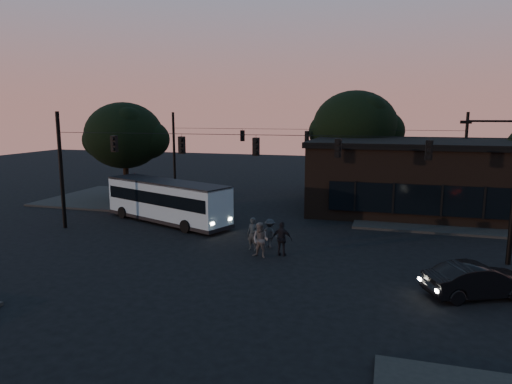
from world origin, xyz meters
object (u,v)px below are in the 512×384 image
(car, at_px, (478,281))
(pedestrian_a, at_px, (253,234))
(building, at_px, (414,176))
(pedestrian_c, at_px, (282,239))
(bus, at_px, (167,199))
(pedestrian_b, at_px, (260,240))
(pedestrian_d, at_px, (270,233))

(car, xyz_separation_m, pedestrian_a, (-10.61, 3.65, 0.20))
(building, bearing_deg, pedestrian_a, -123.59)
(pedestrian_a, xyz_separation_m, pedestrian_c, (1.76, -0.56, 0.01))
(building, height_order, pedestrian_c, building)
(building, distance_m, pedestrian_a, 16.01)
(bus, distance_m, pedestrian_b, 10.00)
(pedestrian_d, bearing_deg, car, 175.20)
(pedestrian_b, bearing_deg, pedestrian_a, 134.11)
(bus, distance_m, pedestrian_a, 8.77)
(car, bearing_deg, pedestrian_d, 40.91)
(building, xyz_separation_m, car, (1.80, -16.90, -2.01))
(bus, height_order, pedestrian_b, bus)
(pedestrian_c, bearing_deg, car, 162.82)
(bus, relative_size, pedestrian_b, 5.56)
(building, distance_m, car, 17.12)
(pedestrian_a, distance_m, pedestrian_d, 1.08)
(pedestrian_a, bearing_deg, pedestrian_b, -46.28)
(pedestrian_b, bearing_deg, building, 71.17)
(building, distance_m, pedestrian_b, 16.58)
(bus, relative_size, pedestrian_d, 6.35)
(car, bearing_deg, pedestrian_c, 45.80)
(bus, relative_size, pedestrian_a, 5.68)
(pedestrian_c, xyz_separation_m, pedestrian_d, (-1.00, 1.33, -0.11))
(pedestrian_d, bearing_deg, building, -103.44)
(building, height_order, pedestrian_b, building)
(car, relative_size, pedestrian_d, 2.63)
(car, relative_size, pedestrian_c, 2.32)
(building, xyz_separation_m, pedestrian_d, (-8.05, -12.49, -1.90))
(building, bearing_deg, bus, -151.81)
(building, distance_m, bus, 18.50)
(car, bearing_deg, bus, 40.71)
(bus, height_order, pedestrian_c, bus)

